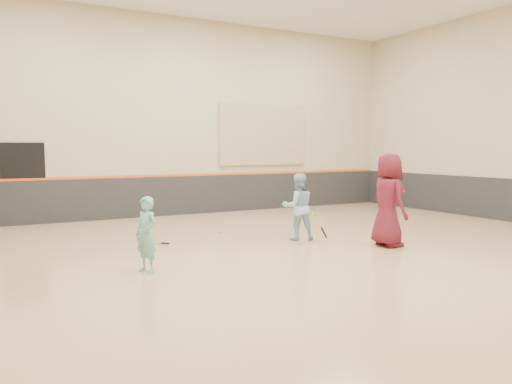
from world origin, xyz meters
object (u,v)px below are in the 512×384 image
girl (146,235)px  young_man (389,200)px  spare_racket (155,241)px  instructor (298,207)px

girl → young_man: young_man is taller
girl → young_man: 5.09m
young_man → spare_racket: young_man is taller
young_man → spare_racket: 5.05m
young_man → spare_racket: (-4.20, 2.64, -0.93)m
young_man → spare_racket: bearing=66.0°
spare_racket → young_man: bearing=-32.2°
instructor → spare_racket: (-2.96, 1.11, -0.70)m
girl → spare_racket: 2.61m
instructor → spare_racket: instructor is taller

